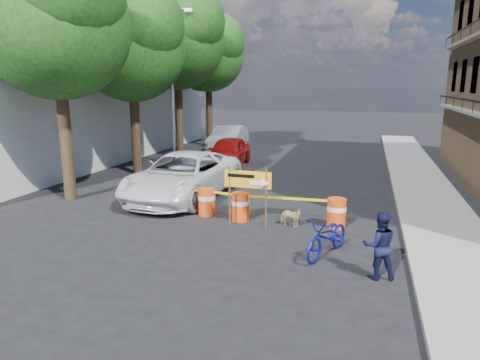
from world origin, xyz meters
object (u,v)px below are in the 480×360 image
Objects in this scene: barrel_far_left at (155,199)px; dog at (290,217)px; pedestrian at (379,245)px; bicycle at (329,219)px; sedan_silver at (228,139)px; sedan_red at (228,152)px; barrel_mid_left at (207,201)px; detour_sign at (254,184)px; barrel_mid_right at (241,206)px; barrel_far_right at (336,212)px; suv_white at (183,176)px.

barrel_far_left is 4.68m from dog.
dog is (4.68, -0.19, -0.16)m from barrel_far_left.
bicycle reaches higher than pedestrian.
sedan_silver is (-7.85, 15.94, -0.17)m from bicycle.
pedestrian reaches higher than dog.
bicycle is at bearing -67.94° from sedan_silver.
pedestrian reaches higher than sedan_red.
barrel_mid_left is 8.82m from sedan_red.
bicycle is (2.35, -1.57, -0.37)m from detour_sign.
barrel_mid_left is at bearing 98.22° from dog.
barrel_mid_right is at bearing -51.11° from pedestrian.
barrel_far_right is (2.98, 0.18, 0.00)m from barrel_mid_right.
barrel_far_right is at bearing -0.89° from barrel_mid_left.
pedestrian reaches higher than barrel_far_right.
detour_sign is at bearing -24.84° from barrel_mid_left.
sedan_silver is at bearing 103.12° from suv_white.
pedestrian is at bearing -123.29° from dog.
barrel_mid_left is (1.79, 0.22, 0.00)m from barrel_far_left.
dog is 10.27m from sedan_red.
sedan_red is (-0.26, 8.79, 0.29)m from barrel_far_left.
bicycle is at bearing -20.16° from barrel_far_left.
suv_white is at bearing 86.53° from barrel_far_left.
detour_sign is at bearing -9.83° from barrel_far_left.
detour_sign reaches higher than barrel_far_left.
barrel_far_left is 1.00× the size of barrel_mid_right.
detour_sign is at bearing -49.42° from pedestrian.
sedan_red is at bearing 96.72° from suv_white.
sedan_silver is at bearing 97.76° from barrel_far_left.
detour_sign is 0.30× the size of suv_white.
bicycle is (-1.20, 0.96, 0.22)m from pedestrian.
detour_sign reaches higher than sedan_silver.
suv_white is at bearing -50.74° from pedestrian.
pedestrian is at bearing -35.50° from detour_sign.
barrel_mid_right is at bearing 165.41° from bicycle.
pedestrian is at bearing -37.05° from barrel_mid_right.
barrel_far_right is 1.40m from dog.
detour_sign is at bearing -73.22° from sedan_silver.
barrel_mid_left is at bearing 171.87° from bicycle.
pedestrian is (1.16, -3.31, 0.30)m from barrel_far_right.
sedan_red is at bearing 45.22° from dog.
barrel_far_left is at bearing -178.53° from barrel_far_right.
barrel_far_left is 7.85m from pedestrian.
barrel_mid_left is 6.37m from pedestrian.
pedestrian is 14.08m from sedan_red.
bicycle is 17.77m from sedan_silver.
barrel_far_right is at bearing -14.93° from suv_white.
barrel_mid_left is 0.20× the size of sedan_red.
suv_white is at bearing -84.42° from sedan_silver.
suv_white reaches higher than barrel_far_left.
detour_sign is 1.20× the size of pedestrian.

